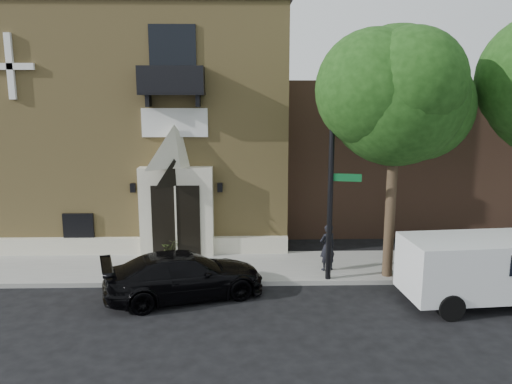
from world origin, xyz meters
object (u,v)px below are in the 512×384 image
(cargo_van, at_px, (494,267))
(pedestrian_near, at_px, (327,247))
(black_sedan, at_px, (185,275))
(fire_hydrant, at_px, (426,263))
(street_sign, at_px, (331,180))
(dumpster, at_px, (435,255))

(cargo_van, height_order, pedestrian_near, cargo_van)
(black_sedan, bearing_deg, fire_hydrant, -99.09)
(cargo_van, relative_size, fire_hydrant, 5.83)
(street_sign, height_order, fire_hydrant, street_sign)
(cargo_van, height_order, fire_hydrant, cargo_van)
(cargo_van, xyz_separation_m, fire_hydrant, (-1.24, 1.86, -0.52))
(street_sign, height_order, dumpster, street_sign)
(fire_hydrant, distance_m, pedestrian_near, 3.16)
(street_sign, bearing_deg, black_sedan, -155.16)
(street_sign, bearing_deg, dumpster, 20.77)
(black_sedan, height_order, cargo_van, cargo_van)
(black_sedan, xyz_separation_m, dumpster, (7.99, 1.56, 0.03))
(fire_hydrant, relative_size, dumpster, 0.46)
(black_sedan, bearing_deg, dumpster, -97.00)
(black_sedan, xyz_separation_m, fire_hydrant, (7.57, 1.19, -0.11))
(street_sign, distance_m, fire_hydrant, 4.19)
(cargo_van, bearing_deg, black_sedan, 170.65)
(black_sedan, distance_m, street_sign, 5.24)
(dumpster, bearing_deg, black_sedan, -157.02)
(black_sedan, height_order, fire_hydrant, black_sedan)
(cargo_van, xyz_separation_m, dumpster, (-0.82, 2.23, -0.38))
(dumpster, relative_size, pedestrian_near, 1.17)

